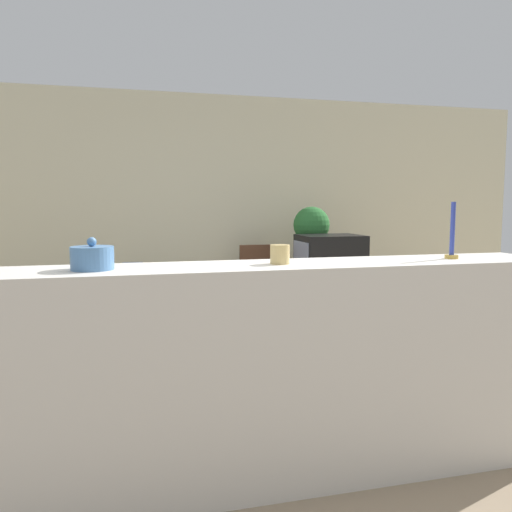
{
  "coord_description": "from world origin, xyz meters",
  "views": [
    {
      "loc": [
        -0.76,
        -2.76,
        1.37
      ],
      "look_at": [
        0.46,
        2.05,
        0.85
      ],
      "focal_mm": 35.0,
      "sensor_mm": 36.0,
      "label": 1
    }
  ],
  "objects_px": {
    "television": "(329,262)",
    "couch": "(167,332)",
    "decorative_bowl": "(92,258)",
    "potted_plant": "(311,227)",
    "wooden_chair": "(258,279)"
  },
  "relations": [
    {
      "from": "couch",
      "to": "television",
      "type": "xyz_separation_m",
      "value": [
        1.83,
        0.89,
        0.44
      ]
    },
    {
      "from": "television",
      "to": "decorative_bowl",
      "type": "height_order",
      "value": "decorative_bowl"
    },
    {
      "from": "wooden_chair",
      "to": "potted_plant",
      "type": "height_order",
      "value": "potted_plant"
    },
    {
      "from": "couch",
      "to": "decorative_bowl",
      "type": "bearing_deg",
      "value": -103.35
    },
    {
      "from": "potted_plant",
      "to": "wooden_chair",
      "type": "bearing_deg",
      "value": 171.64
    },
    {
      "from": "couch",
      "to": "decorative_bowl",
      "type": "relative_size",
      "value": 10.6
    },
    {
      "from": "television",
      "to": "decorative_bowl",
      "type": "relative_size",
      "value": 3.65
    },
    {
      "from": "couch",
      "to": "wooden_chair",
      "type": "bearing_deg",
      "value": 51.24
    },
    {
      "from": "couch",
      "to": "wooden_chair",
      "type": "xyz_separation_m",
      "value": [
        1.17,
        1.46,
        0.2
      ]
    },
    {
      "from": "decorative_bowl",
      "to": "couch",
      "type": "bearing_deg",
      "value": 76.65
    },
    {
      "from": "couch",
      "to": "potted_plant",
      "type": "xyz_separation_m",
      "value": [
        1.8,
        1.37,
        0.81
      ]
    },
    {
      "from": "potted_plant",
      "to": "decorative_bowl",
      "type": "height_order",
      "value": "potted_plant"
    },
    {
      "from": "potted_plant",
      "to": "decorative_bowl",
      "type": "bearing_deg",
      "value": -124.61
    },
    {
      "from": "couch",
      "to": "television",
      "type": "distance_m",
      "value": 2.09
    },
    {
      "from": "television",
      "to": "couch",
      "type": "bearing_deg",
      "value": -153.97
    }
  ]
}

